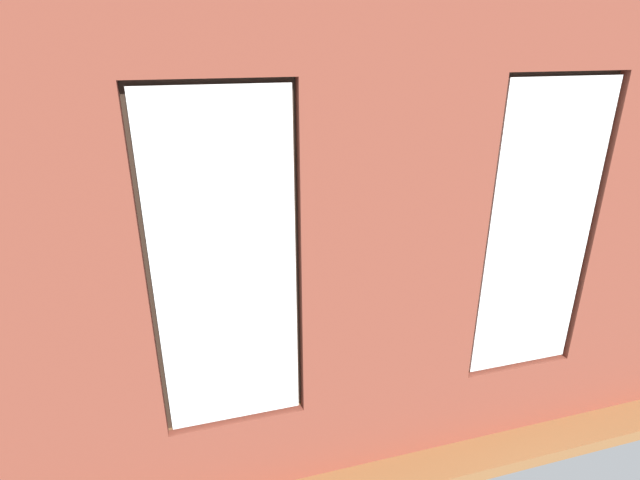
{
  "coord_description": "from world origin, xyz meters",
  "views": [
    {
      "loc": [
        1.25,
        5.07,
        2.92
      ],
      "look_at": [
        -0.08,
        0.4,
        0.95
      ],
      "focal_mm": 28.0,
      "sensor_mm": 36.0,
      "label": 1
    }
  ],
  "objects_px": {
    "coffee_table": "(322,265)",
    "remote_silver": "(322,260)",
    "couch_by_window": "(287,377)",
    "candle_jar": "(333,260)",
    "tv_flatscreen": "(30,265)",
    "couch_left": "(502,267)",
    "potted_plant_by_left_couch": "(422,225)",
    "cup_ceramic": "(308,255)",
    "potted_plant_foreground_right": "(89,204)",
    "table_plant_small": "(345,244)",
    "potted_plant_near_tv": "(81,344)",
    "potted_plant_beside_window_right": "(92,373)",
    "potted_plant_corner_far_left": "(619,278)",
    "media_console": "(44,323)"
  },
  "relations": [
    {
      "from": "cup_ceramic",
      "to": "table_plant_small",
      "type": "xyz_separation_m",
      "value": [
        -0.49,
        -0.04,
        0.08
      ]
    },
    {
      "from": "couch_by_window",
      "to": "potted_plant_beside_window_right",
      "type": "relative_size",
      "value": 1.48
    },
    {
      "from": "candle_jar",
      "to": "media_console",
      "type": "height_order",
      "value": "candle_jar"
    },
    {
      "from": "table_plant_small",
      "to": "potted_plant_beside_window_right",
      "type": "distance_m",
      "value": 3.41
    },
    {
      "from": "couch_by_window",
      "to": "potted_plant_corner_far_left",
      "type": "xyz_separation_m",
      "value": [
        -3.15,
        0.09,
        0.52
      ]
    },
    {
      "from": "couch_by_window",
      "to": "tv_flatscreen",
      "type": "relative_size",
      "value": 1.76
    },
    {
      "from": "potted_plant_corner_far_left",
      "to": "couch_by_window",
      "type": "bearing_deg",
      "value": -1.7
    },
    {
      "from": "table_plant_small",
      "to": "potted_plant_beside_window_right",
      "type": "bearing_deg",
      "value": 39.76
    },
    {
      "from": "couch_by_window",
      "to": "potted_plant_beside_window_right",
      "type": "distance_m",
      "value": 1.47
    },
    {
      "from": "coffee_table",
      "to": "candle_jar",
      "type": "relative_size",
      "value": 10.08
    },
    {
      "from": "potted_plant_corner_far_left",
      "to": "potted_plant_near_tv",
      "type": "height_order",
      "value": "potted_plant_corner_far_left"
    },
    {
      "from": "media_console",
      "to": "table_plant_small",
      "type": "bearing_deg",
      "value": -173.13
    },
    {
      "from": "candle_jar",
      "to": "media_console",
      "type": "relative_size",
      "value": 0.1
    },
    {
      "from": "tv_flatscreen",
      "to": "potted_plant_by_left_couch",
      "type": "xyz_separation_m",
      "value": [
        -4.76,
        -1.06,
        -0.45
      ]
    },
    {
      "from": "couch_left",
      "to": "potted_plant_by_left_couch",
      "type": "bearing_deg",
      "value": -164.31
    },
    {
      "from": "couch_left",
      "to": "candle_jar",
      "type": "relative_size",
      "value": 15.02
    },
    {
      "from": "cup_ceramic",
      "to": "potted_plant_foreground_right",
      "type": "height_order",
      "value": "potted_plant_foreground_right"
    },
    {
      "from": "coffee_table",
      "to": "couch_by_window",
      "type": "bearing_deg",
      "value": 65.72
    },
    {
      "from": "candle_jar",
      "to": "table_plant_small",
      "type": "relative_size",
      "value": 0.52
    },
    {
      "from": "table_plant_small",
      "to": "potted_plant_by_left_couch",
      "type": "bearing_deg",
      "value": -154.56
    },
    {
      "from": "media_console",
      "to": "potted_plant_by_left_couch",
      "type": "xyz_separation_m",
      "value": [
        -4.76,
        -1.07,
        0.2
      ]
    },
    {
      "from": "potted_plant_beside_window_right",
      "to": "couch_left",
      "type": "bearing_deg",
      "value": -161.53
    },
    {
      "from": "coffee_table",
      "to": "table_plant_small",
      "type": "relative_size",
      "value": 5.25
    },
    {
      "from": "couch_left",
      "to": "potted_plant_beside_window_right",
      "type": "height_order",
      "value": "potted_plant_beside_window_right"
    },
    {
      "from": "candle_jar",
      "to": "tv_flatscreen",
      "type": "distance_m",
      "value": 3.15
    },
    {
      "from": "potted_plant_corner_far_left",
      "to": "potted_plant_by_left_couch",
      "type": "bearing_deg",
      "value": -78.74
    },
    {
      "from": "cup_ceramic",
      "to": "potted_plant_by_left_couch",
      "type": "distance_m",
      "value": 2.01
    },
    {
      "from": "cup_ceramic",
      "to": "media_console",
      "type": "relative_size",
      "value": 0.08
    },
    {
      "from": "couch_left",
      "to": "candle_jar",
      "type": "height_order",
      "value": "couch_left"
    },
    {
      "from": "couch_left",
      "to": "candle_jar",
      "type": "distance_m",
      "value": 2.08
    },
    {
      "from": "potted_plant_beside_window_right",
      "to": "table_plant_small",
      "type": "bearing_deg",
      "value": -140.24
    },
    {
      "from": "coffee_table",
      "to": "remote_silver",
      "type": "relative_size",
      "value": 7.27
    },
    {
      "from": "couch_by_window",
      "to": "remote_silver",
      "type": "bearing_deg",
      "value": -114.28
    },
    {
      "from": "candle_jar",
      "to": "potted_plant_corner_far_left",
      "type": "xyz_separation_m",
      "value": [
        -2.2,
        1.88,
        0.36
      ]
    },
    {
      "from": "couch_by_window",
      "to": "table_plant_small",
      "type": "relative_size",
      "value": 8.62
    },
    {
      "from": "potted_plant_by_left_couch",
      "to": "candle_jar",
      "type": "bearing_deg",
      "value": 29.98
    },
    {
      "from": "potted_plant_foreground_right",
      "to": "cup_ceramic",
      "type": "bearing_deg",
      "value": 150.74
    },
    {
      "from": "couch_left",
      "to": "table_plant_small",
      "type": "relative_size",
      "value": 7.82
    },
    {
      "from": "cup_ceramic",
      "to": "potted_plant_by_left_couch",
      "type": "bearing_deg",
      "value": -159.5
    },
    {
      "from": "potted_plant_near_tv",
      "to": "coffee_table",
      "type": "bearing_deg",
      "value": -152.26
    },
    {
      "from": "table_plant_small",
      "to": "potted_plant_near_tv",
      "type": "relative_size",
      "value": 0.26
    },
    {
      "from": "couch_by_window",
      "to": "tv_flatscreen",
      "type": "bearing_deg",
      "value": -37.58
    },
    {
      "from": "media_console",
      "to": "potted_plant_near_tv",
      "type": "relative_size",
      "value": 1.33
    },
    {
      "from": "coffee_table",
      "to": "tv_flatscreen",
      "type": "bearing_deg",
      "value": 4.74
    },
    {
      "from": "table_plant_small",
      "to": "media_console",
      "type": "height_order",
      "value": "table_plant_small"
    },
    {
      "from": "coffee_table",
      "to": "remote_silver",
      "type": "distance_m",
      "value": 0.06
    },
    {
      "from": "candle_jar",
      "to": "table_plant_small",
      "type": "height_order",
      "value": "table_plant_small"
    },
    {
      "from": "couch_by_window",
      "to": "candle_jar",
      "type": "distance_m",
      "value": 2.04
    },
    {
      "from": "media_console",
      "to": "potted_plant_by_left_couch",
      "type": "bearing_deg",
      "value": -167.38
    },
    {
      "from": "remote_silver",
      "to": "tv_flatscreen",
      "type": "distance_m",
      "value": 3.08
    }
  ]
}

